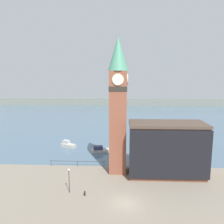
% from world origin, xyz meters
% --- Properties ---
extents(ground_plane, '(160.00, 160.00, 0.00)m').
position_xyz_m(ground_plane, '(0.00, 0.00, 0.00)').
color(ground_plane, gray).
extents(water, '(160.00, 120.00, 0.00)m').
position_xyz_m(water, '(0.00, 73.54, -0.00)').
color(water, slate).
rests_on(water, ground_plane).
extents(far_shoreline, '(180.00, 3.00, 5.00)m').
position_xyz_m(far_shoreline, '(0.00, 113.54, 2.50)').
color(far_shoreline, gray).
rests_on(far_shoreline, water).
extents(pier_railing, '(11.74, 0.08, 1.09)m').
position_xyz_m(pier_railing, '(-9.91, 13.29, 0.96)').
color(pier_railing, '#333338').
rests_on(pier_railing, ground_plane).
extents(clock_tower, '(3.71, 3.71, 25.74)m').
position_xyz_m(clock_tower, '(-1.42, 11.08, 13.69)').
color(clock_tower, brown).
rests_on(clock_tower, ground_plane).
extents(pier_building, '(14.19, 6.61, 10.16)m').
position_xyz_m(pier_building, '(7.79, 10.05, 5.10)').
color(pier_building, brown).
rests_on(pier_building, ground_plane).
extents(boat_near, '(5.40, 3.08, 1.50)m').
position_xyz_m(boat_near, '(-5.86, 22.40, 0.54)').
color(boat_near, '#B7B2A8').
rests_on(boat_near, water).
extents(boat_far, '(4.32, 3.36, 1.76)m').
position_xyz_m(boat_far, '(-15.00, 25.84, 0.65)').
color(boat_far, '#B7B2A8').
rests_on(boat_far, water).
extents(mooring_bollard_near, '(0.27, 0.27, 0.78)m').
position_xyz_m(mooring_bollard_near, '(-6.44, 1.88, 0.43)').
color(mooring_bollard_near, black).
rests_on(mooring_bollard_near, ground_plane).
extents(lamp_post, '(0.32, 0.32, 4.04)m').
position_xyz_m(lamp_post, '(-9.08, 2.70, 2.82)').
color(lamp_post, black).
rests_on(lamp_post, ground_plane).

